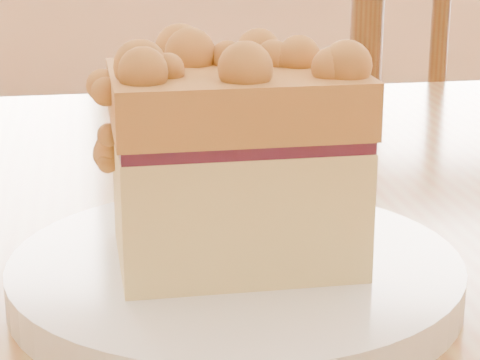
% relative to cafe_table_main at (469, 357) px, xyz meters
% --- Properties ---
extents(cafe_table_main, '(1.38, 1.08, 0.75)m').
position_rel_cafe_table_main_xyz_m(cafe_table_main, '(0.00, 0.00, 0.00)').
color(cafe_table_main, '#9F793E').
rests_on(cafe_table_main, ground).
extents(cafe_chair_main, '(0.46, 0.46, 0.93)m').
position_rel_cafe_table_main_xyz_m(cafe_chair_main, '(0.11, 0.64, -0.18)').
color(cafe_chair_main, brown).
rests_on(cafe_chair_main, ground).
extents(plate, '(0.22, 0.22, 0.02)m').
position_rel_cafe_table_main_xyz_m(plate, '(-0.14, -0.13, 0.11)').
color(plate, white).
rests_on(plate, cafe_table_main).
extents(cake_slice, '(0.14, 0.11, 0.11)m').
position_rel_cafe_table_main_xyz_m(cake_slice, '(-0.14, -0.13, 0.17)').
color(cake_slice, '#F5E18A').
rests_on(cake_slice, plate).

